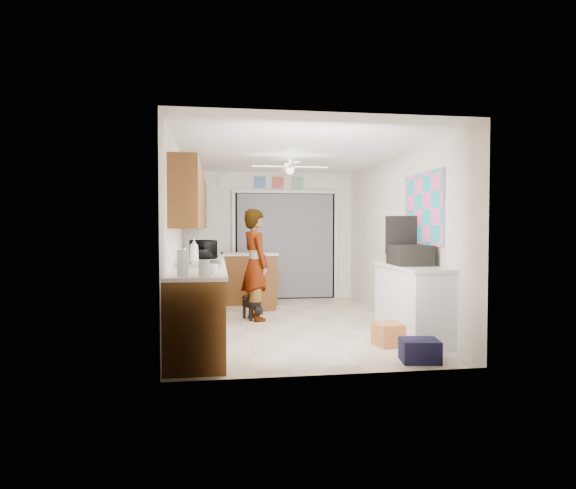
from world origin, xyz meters
name	(u,v)px	position (x,y,z in m)	size (l,w,h in m)	color
floor	(292,323)	(0.00, 0.00, 0.00)	(5.00, 5.00, 0.00)	beige
ceiling	(292,153)	(0.00, 0.00, 2.50)	(5.00, 5.00, 0.00)	white
wall_back	(273,236)	(0.00, 2.50, 1.25)	(3.20, 3.20, 0.00)	white
wall_front	(332,245)	(0.00, -2.50, 1.25)	(3.20, 3.20, 0.00)	white
wall_left	(180,239)	(-1.60, 0.00, 1.25)	(5.00, 5.00, 0.00)	white
wall_right	(396,238)	(1.60, 0.00, 1.25)	(5.00, 5.00, 0.00)	white
left_base_cabinets	(202,295)	(-1.30, 0.00, 0.45)	(0.60, 4.80, 0.90)	brown
left_countertop	(203,262)	(-1.29, 0.00, 0.92)	(0.62, 4.80, 0.04)	white
upper_cabinets	(192,201)	(-1.44, 0.20, 1.80)	(0.32, 4.00, 0.80)	brown
sink_basin	(200,265)	(-1.29, -1.00, 0.95)	(0.50, 0.76, 0.06)	silver
faucet	(184,257)	(-1.48, -1.00, 1.05)	(0.03, 0.03, 0.22)	silver
peninsula_base	(249,279)	(-0.50, 2.00, 0.45)	(1.00, 0.60, 0.90)	brown
peninsula_top	(249,254)	(-0.50, 2.00, 0.92)	(1.04, 0.64, 0.04)	white
back_opening_recess	(285,246)	(0.25, 2.47, 1.05)	(2.00, 0.06, 2.10)	black
curtain_panel	(286,246)	(0.25, 2.43, 1.05)	(1.90, 0.03, 2.05)	gray
door_trim_left	(234,246)	(-0.77, 2.44, 1.05)	(0.06, 0.04, 2.10)	white
door_trim_right	(336,246)	(1.27, 2.44, 1.05)	(0.06, 0.04, 2.10)	white
door_trim_head	(286,192)	(0.25, 2.44, 2.12)	(2.10, 0.04, 0.06)	white
header_frame_1	(260,182)	(-0.25, 2.47, 2.30)	(0.22, 0.02, 0.22)	#487AC0
header_frame_2	(278,183)	(0.10, 2.47, 2.30)	(0.22, 0.02, 0.22)	#BE4B47
header_frame_3	(298,183)	(0.50, 2.47, 2.30)	(0.22, 0.02, 0.22)	#69B87F
header_frame_4	(318,183)	(0.90, 2.47, 2.30)	(0.22, 0.02, 0.22)	white
route66_sign	(224,182)	(-0.95, 2.47, 2.30)	(0.22, 0.02, 0.26)	silver
right_counter_base	(412,304)	(1.35, -1.20, 0.45)	(0.50, 1.40, 0.90)	white
right_counter_top	(411,267)	(1.34, -1.20, 0.92)	(0.54, 1.44, 0.04)	white
abstract_painting	(423,209)	(1.58, -1.00, 1.65)	(0.03, 1.15, 0.95)	#FF5D9E
ceiling_fan	(290,167)	(0.00, 0.20, 2.32)	(1.14, 1.14, 0.24)	white
microwave	(203,249)	(-1.29, 0.50, 1.08)	(0.50, 0.34, 0.28)	black
soap_bottle	(194,250)	(-1.40, -0.24, 1.11)	(0.13, 0.13, 0.33)	silver
cup	(211,269)	(-1.15, -2.09, 0.99)	(0.14, 0.14, 0.11)	white
jar_a	(204,268)	(-1.21, -2.25, 1.02)	(0.11, 0.11, 0.16)	silver
jar_b	(202,266)	(-1.24, -1.77, 1.00)	(0.08, 0.08, 0.12)	silver
paper_towel_roll	(183,263)	(-1.41, -2.20, 1.07)	(0.12, 0.12, 0.25)	white
suitcase	(410,255)	(1.32, -1.19, 1.07)	(0.44, 0.59, 0.25)	black
suitcase_rim	(410,264)	(1.32, -1.19, 0.96)	(0.44, 0.58, 0.02)	yellow
suitcase_lid	(401,235)	(1.32, -0.90, 1.32)	(0.42, 0.03, 0.50)	black
cardboard_box	(393,334)	(1.00, -1.48, 0.13)	(0.43, 0.32, 0.27)	#C9703F
navy_crate	(420,351)	(1.02, -2.20, 0.12)	(0.39, 0.32, 0.24)	black
cabinet_door_panel	(266,294)	(-0.29, 0.98, 0.31)	(0.42, 0.03, 0.62)	brown
man	(256,265)	(-0.51, 0.36, 0.85)	(0.62, 0.41, 1.70)	white
dog	(251,307)	(-0.57, 0.40, 0.20)	(0.21, 0.50, 0.39)	black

